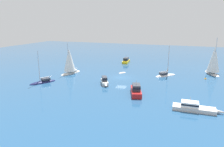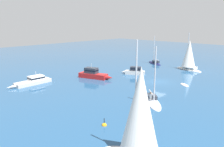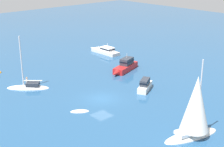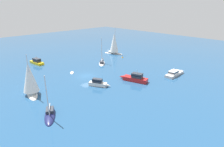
{
  "view_description": "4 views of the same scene",
  "coord_description": "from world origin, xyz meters",
  "px_view_note": "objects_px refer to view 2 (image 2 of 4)",
  "views": [
    {
      "loc": [
        15.33,
        -48.64,
        13.54
      ],
      "look_at": [
        -0.83,
        -4.49,
        1.97
      ],
      "focal_mm": 33.89,
      "sensor_mm": 36.0,
      "label": 1
    },
    {
      "loc": [
        35.26,
        21.42,
        10.86
      ],
      "look_at": [
        7.07,
        -5.16,
        1.93
      ],
      "focal_mm": 35.96,
      "sensor_mm": 36.0,
      "label": 2
    },
    {
      "loc": [
        -31.46,
        26.76,
        18.03
      ],
      "look_at": [
        3.0,
        -4.65,
        1.77
      ],
      "focal_mm": 53.03,
      "sensor_mm": 36.0,
      "label": 3
    },
    {
      "loc": [
        -26.73,
        -37.09,
        17.32
      ],
      "look_at": [
        2.68,
        -6.79,
        1.81
      ],
      "focal_mm": 30.39,
      "sensor_mm": 36.0,
      "label": 4
    }
  ],
  "objects_px": {
    "channel_buoy": "(104,125)",
    "launch_2": "(134,71)",
    "ketch": "(152,101)",
    "sailboat": "(155,63)",
    "powerboat": "(33,81)",
    "dinghy": "(184,85)",
    "sloop": "(189,57)",
    "launch_1": "(94,74)",
    "sailboat_1": "(141,116)"
  },
  "relations": [
    {
      "from": "sloop",
      "to": "powerboat",
      "type": "xyz_separation_m",
      "value": [
        30.94,
        -14.67,
        -2.52
      ]
    },
    {
      "from": "sloop",
      "to": "powerboat",
      "type": "height_order",
      "value": "sloop"
    },
    {
      "from": "ketch",
      "to": "powerboat",
      "type": "bearing_deg",
      "value": -119.45
    },
    {
      "from": "sailboat_1",
      "to": "launch_2",
      "type": "bearing_deg",
      "value": -72.41
    },
    {
      "from": "launch_1",
      "to": "powerboat",
      "type": "bearing_deg",
      "value": -131.76
    },
    {
      "from": "sloop",
      "to": "launch_1",
      "type": "height_order",
      "value": "sloop"
    },
    {
      "from": "sailboat_1",
      "to": "ketch",
      "type": "relative_size",
      "value": 1.21
    },
    {
      "from": "powerboat",
      "to": "channel_buoy",
      "type": "bearing_deg",
      "value": 81.27
    },
    {
      "from": "launch_1",
      "to": "powerboat",
      "type": "xyz_separation_m",
      "value": [
        10.4,
        -4.67,
        -0.24
      ]
    },
    {
      "from": "ketch",
      "to": "sailboat",
      "type": "bearing_deg",
      "value": 165.2
    },
    {
      "from": "sailboat_1",
      "to": "dinghy",
      "type": "relative_size",
      "value": 4.06
    },
    {
      "from": "sloop",
      "to": "powerboat",
      "type": "relative_size",
      "value": 1.13
    },
    {
      "from": "sailboat",
      "to": "channel_buoy",
      "type": "distance_m",
      "value": 38.54
    },
    {
      "from": "sailboat",
      "to": "launch_2",
      "type": "relative_size",
      "value": 1.6
    },
    {
      "from": "sailboat",
      "to": "dinghy",
      "type": "bearing_deg",
      "value": 167.22
    },
    {
      "from": "sailboat_1",
      "to": "launch_2",
      "type": "relative_size",
      "value": 2.03
    },
    {
      "from": "sailboat",
      "to": "powerboat",
      "type": "relative_size",
      "value": 0.98
    },
    {
      "from": "sloop",
      "to": "powerboat",
      "type": "distance_m",
      "value": 34.34
    },
    {
      "from": "sailboat",
      "to": "launch_2",
      "type": "xyz_separation_m",
      "value": [
        13.66,
        3.7,
        0.57
      ]
    },
    {
      "from": "ketch",
      "to": "launch_1",
      "type": "distance_m",
      "value": 16.62
    },
    {
      "from": "dinghy",
      "to": "powerboat",
      "type": "distance_m",
      "value": 26.92
    },
    {
      "from": "launch_1",
      "to": "launch_2",
      "type": "bearing_deg",
      "value": 47.11
    },
    {
      "from": "sloop",
      "to": "channel_buoy",
      "type": "distance_m",
      "value": 34.54
    },
    {
      "from": "sailboat",
      "to": "ketch",
      "type": "xyz_separation_m",
      "value": [
        25.49,
        16.07,
        0.06
      ]
    },
    {
      "from": "launch_1",
      "to": "sloop",
      "type": "bearing_deg",
      "value": 46.48
    },
    {
      "from": "dinghy",
      "to": "launch_1",
      "type": "relative_size",
      "value": 0.34
    },
    {
      "from": "dinghy",
      "to": "powerboat",
      "type": "relative_size",
      "value": 0.31
    },
    {
      "from": "sloop",
      "to": "channel_buoy",
      "type": "relative_size",
      "value": 8.17
    },
    {
      "from": "dinghy",
      "to": "sailboat_1",
      "type": "bearing_deg",
      "value": 144.09
    },
    {
      "from": "powerboat",
      "to": "launch_2",
      "type": "bearing_deg",
      "value": 154.4
    },
    {
      "from": "sloop",
      "to": "launch_2",
      "type": "bearing_deg",
      "value": 79.53
    },
    {
      "from": "sailboat",
      "to": "channel_buoy",
      "type": "height_order",
      "value": "sailboat"
    },
    {
      "from": "launch_1",
      "to": "launch_2",
      "type": "xyz_separation_m",
      "value": [
        -8.04,
        3.8,
        -0.1
      ]
    },
    {
      "from": "launch_2",
      "to": "channel_buoy",
      "type": "xyz_separation_m",
      "value": [
        21.32,
        12.5,
        -0.69
      ]
    },
    {
      "from": "sailboat_1",
      "to": "sailboat",
      "type": "bearing_deg",
      "value": -79.91
    },
    {
      "from": "sailboat",
      "to": "ketch",
      "type": "relative_size",
      "value": 0.95
    },
    {
      "from": "dinghy",
      "to": "channel_buoy",
      "type": "bearing_deg",
      "value": 129.38
    },
    {
      "from": "dinghy",
      "to": "launch_1",
      "type": "bearing_deg",
      "value": 63.05
    },
    {
      "from": "launch_1",
      "to": "powerboat",
      "type": "relative_size",
      "value": 0.91
    },
    {
      "from": "channel_buoy",
      "to": "powerboat",
      "type": "bearing_deg",
      "value": -97.82
    },
    {
      "from": "sailboat",
      "to": "launch_1",
      "type": "height_order",
      "value": "sailboat"
    },
    {
      "from": "sloop",
      "to": "launch_1",
      "type": "xyz_separation_m",
      "value": [
        20.54,
        -10.0,
        -2.28
      ]
    },
    {
      "from": "dinghy",
      "to": "sloop",
      "type": "bearing_deg",
      "value": -30.73
    },
    {
      "from": "channel_buoy",
      "to": "launch_2",
      "type": "bearing_deg",
      "value": -149.62
    },
    {
      "from": "dinghy",
      "to": "sloop",
      "type": "relative_size",
      "value": 0.27
    },
    {
      "from": "sailboat_1",
      "to": "launch_2",
      "type": "height_order",
      "value": "sailboat_1"
    },
    {
      "from": "sailboat_1",
      "to": "sloop",
      "type": "distance_m",
      "value": 37.96
    },
    {
      "from": "dinghy",
      "to": "launch_2",
      "type": "distance_m",
      "value": 11.59
    },
    {
      "from": "launch_2",
      "to": "powerboat",
      "type": "bearing_deg",
      "value": 36.83
    },
    {
      "from": "sailboat_1",
      "to": "launch_2",
      "type": "distance_m",
      "value": 30.03
    }
  ]
}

